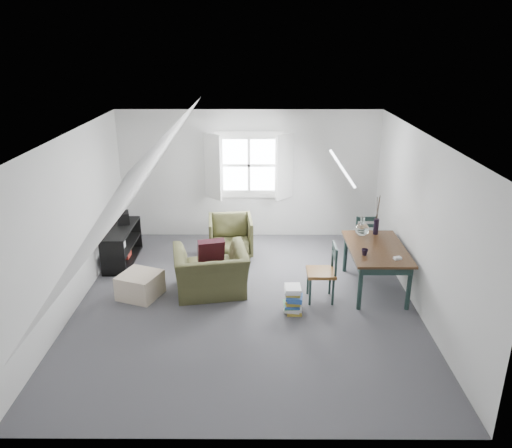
{
  "coord_description": "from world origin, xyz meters",
  "views": [
    {
      "loc": [
        0.17,
        -6.64,
        3.73
      ],
      "look_at": [
        0.14,
        0.6,
        1.03
      ],
      "focal_mm": 35.0,
      "sensor_mm": 36.0,
      "label": 1
    }
  ],
  "objects_px": {
    "armchair_near": "(211,292)",
    "media_shelf": "(122,247)",
    "dining_table": "(376,253)",
    "ottoman": "(140,285)",
    "magazine_stack": "(293,300)",
    "dining_chair_near": "(323,272)",
    "armchair_far": "(231,254)",
    "dining_chair_far": "(363,235)"
  },
  "relations": [
    {
      "from": "armchair_far",
      "to": "dining_chair_near",
      "type": "relative_size",
      "value": 0.89
    },
    {
      "from": "ottoman",
      "to": "magazine_stack",
      "type": "distance_m",
      "value": 2.36
    },
    {
      "from": "dining_table",
      "to": "dining_chair_near",
      "type": "xyz_separation_m",
      "value": [
        -0.85,
        -0.35,
        -0.16
      ]
    },
    {
      "from": "dining_table",
      "to": "dining_chair_far",
      "type": "relative_size",
      "value": 1.69
    },
    {
      "from": "armchair_near",
      "to": "dining_chair_far",
      "type": "distance_m",
      "value": 2.95
    },
    {
      "from": "ottoman",
      "to": "dining_chair_far",
      "type": "distance_m",
      "value": 3.96
    },
    {
      "from": "ottoman",
      "to": "media_shelf",
      "type": "bearing_deg",
      "value": 115.67
    },
    {
      "from": "armchair_near",
      "to": "dining_table",
      "type": "xyz_separation_m",
      "value": [
        2.56,
        0.14,
        0.62
      ]
    },
    {
      "from": "dining_table",
      "to": "magazine_stack",
      "type": "relative_size",
      "value": 3.61
    },
    {
      "from": "dining_table",
      "to": "media_shelf",
      "type": "distance_m",
      "value": 4.36
    },
    {
      "from": "armchair_near",
      "to": "magazine_stack",
      "type": "xyz_separation_m",
      "value": [
        1.24,
        -0.59,
        0.2
      ]
    },
    {
      "from": "dining_chair_near",
      "to": "dining_chair_far",
      "type": "bearing_deg",
      "value": 132.71
    },
    {
      "from": "dining_chair_near",
      "to": "magazine_stack",
      "type": "height_order",
      "value": "dining_chair_near"
    },
    {
      "from": "dining_chair_far",
      "to": "media_shelf",
      "type": "xyz_separation_m",
      "value": [
        -4.28,
        -0.19,
        -0.16
      ]
    },
    {
      "from": "armchair_far",
      "to": "dining_chair_near",
      "type": "xyz_separation_m",
      "value": [
        1.48,
        -1.68,
        0.47
      ]
    },
    {
      "from": "armchair_far",
      "to": "ottoman",
      "type": "relative_size",
      "value": 1.42
    },
    {
      "from": "armchair_far",
      "to": "media_shelf",
      "type": "height_order",
      "value": "media_shelf"
    },
    {
      "from": "armchair_near",
      "to": "dining_chair_near",
      "type": "distance_m",
      "value": 1.78
    },
    {
      "from": "dining_table",
      "to": "dining_chair_near",
      "type": "distance_m",
      "value": 0.93
    },
    {
      "from": "armchair_far",
      "to": "armchair_near",
      "type": "bearing_deg",
      "value": -104.18
    },
    {
      "from": "armchair_near",
      "to": "ottoman",
      "type": "bearing_deg",
      "value": -4.08
    },
    {
      "from": "media_shelf",
      "to": "magazine_stack",
      "type": "bearing_deg",
      "value": -29.44
    },
    {
      "from": "armchair_far",
      "to": "media_shelf",
      "type": "distance_m",
      "value": 1.96
    },
    {
      "from": "ottoman",
      "to": "magazine_stack",
      "type": "height_order",
      "value": "magazine_stack"
    },
    {
      "from": "armchair_far",
      "to": "dining_table",
      "type": "height_order",
      "value": "dining_table"
    },
    {
      "from": "armchair_near",
      "to": "armchair_far",
      "type": "xyz_separation_m",
      "value": [
        0.23,
        1.46,
        0.0
      ]
    },
    {
      "from": "media_shelf",
      "to": "dining_chair_near",
      "type": "bearing_deg",
      "value": -20.57
    },
    {
      "from": "dining_chair_near",
      "to": "dining_table",
      "type": "bearing_deg",
      "value": 95.28
    },
    {
      "from": "armchair_far",
      "to": "dining_chair_far",
      "type": "bearing_deg",
      "value": -8.86
    },
    {
      "from": "ottoman",
      "to": "dining_table",
      "type": "height_order",
      "value": "dining_table"
    },
    {
      "from": "armchair_near",
      "to": "media_shelf",
      "type": "relative_size",
      "value": 0.89
    },
    {
      "from": "armchair_far",
      "to": "ottoman",
      "type": "distance_m",
      "value": 2.06
    },
    {
      "from": "dining_table",
      "to": "media_shelf",
      "type": "height_order",
      "value": "dining_table"
    },
    {
      "from": "dining_chair_near",
      "to": "magazine_stack",
      "type": "bearing_deg",
      "value": -68.09
    },
    {
      "from": "ottoman",
      "to": "dining_chair_far",
      "type": "height_order",
      "value": "dining_chair_far"
    },
    {
      "from": "ottoman",
      "to": "dining_chair_near",
      "type": "bearing_deg",
      "value": -1.84
    },
    {
      "from": "media_shelf",
      "to": "dining_table",
      "type": "bearing_deg",
      "value": -12.17
    },
    {
      "from": "armchair_near",
      "to": "media_shelf",
      "type": "xyz_separation_m",
      "value": [
        -1.67,
        1.12,
        0.29
      ]
    },
    {
      "from": "armchair_near",
      "to": "armchair_far",
      "type": "relative_size",
      "value": 1.38
    },
    {
      "from": "ottoman",
      "to": "media_shelf",
      "type": "xyz_separation_m",
      "value": [
        -0.6,
        1.24,
        0.1
      ]
    },
    {
      "from": "magazine_stack",
      "to": "armchair_far",
      "type": "bearing_deg",
      "value": 116.19
    },
    {
      "from": "ottoman",
      "to": "armchair_near",
      "type": "bearing_deg",
      "value": 6.44
    }
  ]
}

